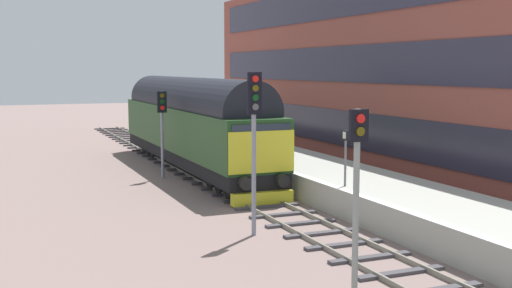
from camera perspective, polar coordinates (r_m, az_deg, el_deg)
ground_plane at (r=27.68m, az=-2.47°, el=-3.95°), size 140.00×140.00×0.00m
track_main at (r=27.67m, az=-2.47°, el=-3.84°), size 2.50×60.00×0.15m
station_platform at (r=29.01m, az=4.22°, el=-2.47°), size 4.00×44.00×1.01m
station_building at (r=37.26m, az=10.63°, el=6.70°), size 5.42×36.09×10.36m
diesel_locomotive at (r=32.38m, az=-5.74°, el=2.01°), size 2.74×18.42×4.68m
signal_post_near at (r=14.30m, az=8.93°, el=-3.29°), size 0.44×0.22×4.25m
signal_post_mid at (r=19.47m, az=-0.17°, el=1.21°), size 0.44×0.22×5.02m
signal_post_far at (r=30.17m, az=-8.32°, el=1.93°), size 0.44×0.22×4.08m
platform_number_sign at (r=22.71m, az=7.91°, el=-0.44°), size 0.10×0.44×1.98m
waiting_passenger at (r=31.50m, az=1.94°, el=1.02°), size 0.44×0.48×1.64m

